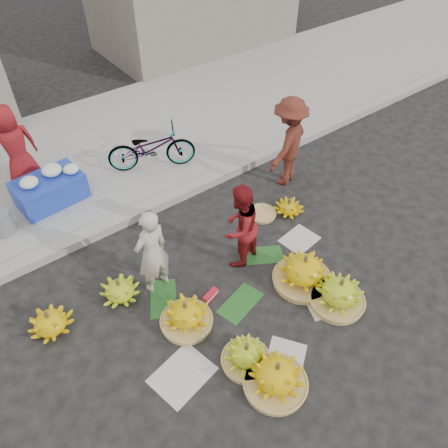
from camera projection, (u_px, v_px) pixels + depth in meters
ground at (237, 290)px, 6.11m from camera, size 80.00×80.00×0.00m
curb at (157, 204)px, 7.33m from camera, size 40.00×0.25×0.15m
sidewalk at (102, 148)px, 8.56m from camera, size 40.00×4.00×0.12m
newspaper_scatter at (275, 330)px, 5.64m from camera, size 3.20×1.80×0.00m
banana_leaves at (223, 285)px, 6.18m from camera, size 2.00×1.00×0.00m
banana_bunch_0 at (186, 315)px, 5.58m from camera, size 0.67×0.67×0.46m
banana_bunch_1 at (246, 355)px, 5.19m from camera, size 0.66×0.66×0.41m
banana_bunch_2 at (276, 376)px, 4.95m from camera, size 0.85×0.85×0.50m
banana_bunch_3 at (339, 293)px, 5.81m from camera, size 0.73×0.73×0.49m
banana_bunch_4 at (304, 271)px, 6.05m from camera, size 0.82×0.82×0.54m
banana_bunch_5 at (289, 207)px, 7.21m from camera, size 0.48×0.48×0.28m
banana_bunch_6 at (50, 322)px, 5.55m from camera, size 0.57×0.57×0.36m
banana_bunch_7 at (120, 290)px, 5.93m from camera, size 0.57×0.57×0.35m
basket_spare at (262, 214)px, 7.22m from camera, size 0.46×0.46×0.05m
incense_stack at (210, 295)px, 5.97m from camera, size 0.26×0.15×0.10m
vendor_cream at (152, 252)px, 5.70m from camera, size 0.54×0.40×1.37m
vendor_red at (240, 227)px, 6.06m from camera, size 0.79×0.69×1.36m
man_striped at (288, 142)px, 7.37m from camera, size 1.19×0.95×1.61m
flower_table at (50, 188)px, 7.16m from camera, size 1.13×0.77×0.62m
grey_bucket at (2, 223)px, 6.66m from camera, size 0.34×0.34×0.39m
flower_vendor at (15, 147)px, 7.18m from camera, size 0.76×0.53×1.47m
bicycle at (151, 148)px, 7.74m from camera, size 1.15×1.64×0.82m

